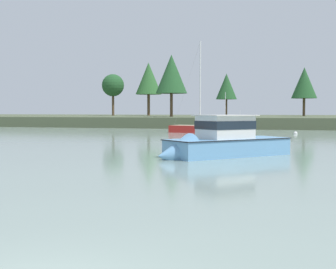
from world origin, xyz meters
TOP-DOWN VIEW (x-y plane):
  - far_shore_bank at (0.00, 97.08)m, footprint 209.87×59.20m
  - sailboat_red at (-7.90, 54.99)m, footprint 10.03×4.59m
  - cruiser_white at (-1.55, 40.53)m, footprint 2.34×7.45m
  - cruiser_skyblue at (-0.93, 22.97)m, footprint 8.51×8.96m
  - mooring_buoy_white at (3.72, 54.64)m, footprint 0.49×0.49m
  - shore_tree_center_left at (-37.30, 94.41)m, footprint 5.12×5.12m
  - shore_tree_right_mid at (-29.48, 96.90)m, footprint 5.99×5.99m
  - shore_tree_inland_b at (-19.03, 78.58)m, footprint 5.93×5.93m
  - shore_tree_left at (-11.66, 98.68)m, footprint 4.70×4.70m
  - shore_tree_right at (5.10, 96.03)m, footprint 5.30×5.30m

SIDE VIEW (x-z plane):
  - mooring_buoy_white at x=3.72m, z-range -0.19..0.36m
  - sailboat_red at x=-7.90m, z-range -6.16..6.71m
  - cruiser_white at x=-1.55m, z-range -1.44..2.31m
  - cruiser_skyblue at x=-0.93m, z-range -1.98..3.21m
  - far_shore_bank at x=0.00m, z-range 0.00..1.83m
  - shore_tree_left at x=-11.66m, z-range 3.66..13.13m
  - shore_tree_center_left at x=-37.30m, z-range 4.00..13.56m
  - shore_tree_right at x=5.10m, z-range 3.67..13.90m
  - shore_tree_inland_b at x=-19.03m, z-range 3.99..15.64m
  - shore_tree_right_mid at x=-29.48m, z-range 4.24..16.50m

